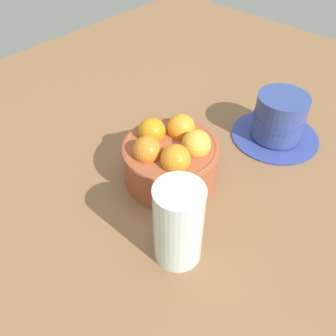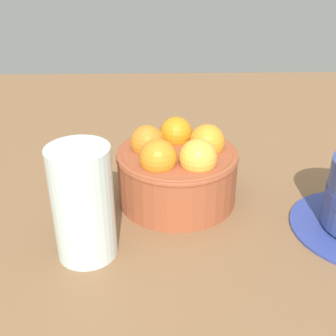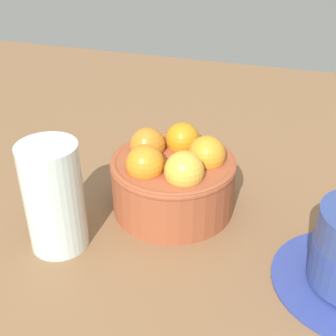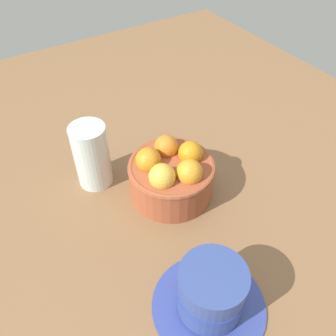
% 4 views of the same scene
% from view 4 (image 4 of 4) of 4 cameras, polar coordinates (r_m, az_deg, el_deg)
% --- Properties ---
extents(ground_plane, '(1.31, 1.12, 0.05)m').
position_cam_4_polar(ground_plane, '(0.64, 0.49, -5.14)').
color(ground_plane, brown).
extents(terracotta_bowl, '(0.14, 0.14, 0.09)m').
position_cam_4_polar(terracotta_bowl, '(0.59, 0.53, -0.99)').
color(terracotta_bowl, '#9E4C2D').
rests_on(terracotta_bowl, ground_plane).
extents(coffee_cup, '(0.15, 0.15, 0.08)m').
position_cam_4_polar(coffee_cup, '(0.48, 6.91, -19.33)').
color(coffee_cup, '#334294').
rests_on(coffee_cup, ground_plane).
extents(water_glass, '(0.06, 0.06, 0.12)m').
position_cam_4_polar(water_glass, '(0.61, -12.18, 1.96)').
color(water_glass, silver).
rests_on(water_glass, ground_plane).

